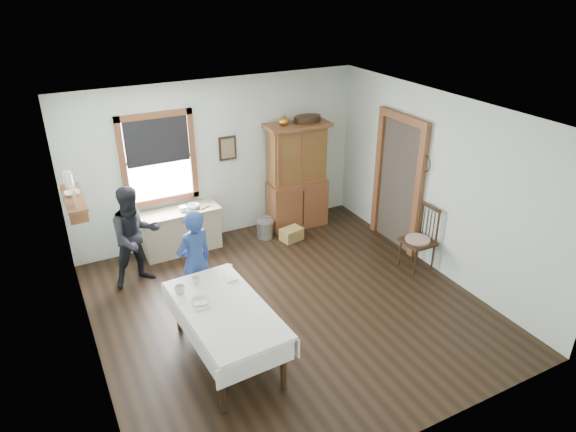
{
  "coord_description": "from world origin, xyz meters",
  "views": [
    {
      "loc": [
        -2.71,
        -5.18,
        4.25
      ],
      "look_at": [
        0.15,
        0.3,
        1.24
      ],
      "focal_mm": 32.0,
      "sensor_mm": 36.0,
      "label": 1
    }
  ],
  "objects_px": {
    "work_counter": "(181,231)",
    "woman_blue": "(195,266)",
    "china_hutch": "(297,176)",
    "pail": "(265,229)",
    "dining_table": "(226,332)",
    "wicker_basket": "(291,234)",
    "spindle_chair": "(418,239)",
    "figure_dark": "(136,240)"
  },
  "relations": [
    {
      "from": "work_counter",
      "to": "woman_blue",
      "type": "height_order",
      "value": "woman_blue"
    },
    {
      "from": "work_counter",
      "to": "woman_blue",
      "type": "distance_m",
      "value": 1.74
    },
    {
      "from": "china_hutch",
      "to": "pail",
      "type": "height_order",
      "value": "china_hutch"
    },
    {
      "from": "dining_table",
      "to": "wicker_basket",
      "type": "bearing_deg",
      "value": 47.53
    },
    {
      "from": "dining_table",
      "to": "wicker_basket",
      "type": "relative_size",
      "value": 4.96
    },
    {
      "from": "work_counter",
      "to": "dining_table",
      "type": "bearing_deg",
      "value": -97.11
    },
    {
      "from": "china_hutch",
      "to": "pail",
      "type": "relative_size",
      "value": 6.09
    },
    {
      "from": "pail",
      "to": "wicker_basket",
      "type": "relative_size",
      "value": 0.86
    },
    {
      "from": "wicker_basket",
      "to": "woman_blue",
      "type": "xyz_separation_m",
      "value": [
        -2.06,
        -1.17,
        0.59
      ]
    },
    {
      "from": "spindle_chair",
      "to": "china_hutch",
      "type": "bearing_deg",
      "value": 113.14
    },
    {
      "from": "dining_table",
      "to": "wicker_basket",
      "type": "height_order",
      "value": "dining_table"
    },
    {
      "from": "china_hutch",
      "to": "pail",
      "type": "bearing_deg",
      "value": -163.16
    },
    {
      "from": "wicker_basket",
      "to": "figure_dark",
      "type": "height_order",
      "value": "figure_dark"
    },
    {
      "from": "figure_dark",
      "to": "woman_blue",
      "type": "bearing_deg",
      "value": -70.63
    },
    {
      "from": "spindle_chair",
      "to": "woman_blue",
      "type": "xyz_separation_m",
      "value": [
        -3.34,
        0.53,
        0.17
      ]
    },
    {
      "from": "work_counter",
      "to": "pail",
      "type": "relative_size",
      "value": 4.12
    },
    {
      "from": "wicker_basket",
      "to": "woman_blue",
      "type": "relative_size",
      "value": 0.26
    },
    {
      "from": "spindle_chair",
      "to": "woman_blue",
      "type": "relative_size",
      "value": 0.75
    },
    {
      "from": "work_counter",
      "to": "wicker_basket",
      "type": "relative_size",
      "value": 3.53
    },
    {
      "from": "pail",
      "to": "woman_blue",
      "type": "height_order",
      "value": "woman_blue"
    },
    {
      "from": "dining_table",
      "to": "figure_dark",
      "type": "xyz_separation_m",
      "value": [
        -0.54,
        2.14,
        0.35
      ]
    },
    {
      "from": "woman_blue",
      "to": "figure_dark",
      "type": "bearing_deg",
      "value": -82.32
    },
    {
      "from": "spindle_chair",
      "to": "dining_table",
      "type": "bearing_deg",
      "value": -170.56
    },
    {
      "from": "spindle_chair",
      "to": "woman_blue",
      "type": "distance_m",
      "value": 3.39
    },
    {
      "from": "dining_table",
      "to": "spindle_chair",
      "type": "xyz_separation_m",
      "value": [
        3.35,
        0.54,
        0.16
      ]
    },
    {
      "from": "spindle_chair",
      "to": "pail",
      "type": "xyz_separation_m",
      "value": [
        -1.64,
        2.01,
        -0.36
      ]
    },
    {
      "from": "dining_table",
      "to": "figure_dark",
      "type": "height_order",
      "value": "figure_dark"
    },
    {
      "from": "china_hutch",
      "to": "pail",
      "type": "distance_m",
      "value": 1.08
    },
    {
      "from": "work_counter",
      "to": "dining_table",
      "type": "xyz_separation_m",
      "value": [
        -0.29,
        -2.76,
        -0.01
      ]
    },
    {
      "from": "work_counter",
      "to": "china_hutch",
      "type": "bearing_deg",
      "value": -2.07
    },
    {
      "from": "dining_table",
      "to": "spindle_chair",
      "type": "bearing_deg",
      "value": 9.23
    },
    {
      "from": "figure_dark",
      "to": "pail",
      "type": "bearing_deg",
      "value": 2.56
    },
    {
      "from": "spindle_chair",
      "to": "figure_dark",
      "type": "height_order",
      "value": "figure_dark"
    },
    {
      "from": "work_counter",
      "to": "wicker_basket",
      "type": "bearing_deg",
      "value": -17.21
    },
    {
      "from": "pail",
      "to": "woman_blue",
      "type": "distance_m",
      "value": 2.31
    },
    {
      "from": "work_counter",
      "to": "figure_dark",
      "type": "height_order",
      "value": "figure_dark"
    },
    {
      "from": "wicker_basket",
      "to": "spindle_chair",
      "type": "bearing_deg",
      "value": -53.04
    },
    {
      "from": "pail",
      "to": "figure_dark",
      "type": "height_order",
      "value": "figure_dark"
    },
    {
      "from": "pail",
      "to": "wicker_basket",
      "type": "distance_m",
      "value": 0.47
    },
    {
      "from": "china_hutch",
      "to": "figure_dark",
      "type": "height_order",
      "value": "china_hutch"
    },
    {
      "from": "dining_table",
      "to": "spindle_chair",
      "type": "height_order",
      "value": "spindle_chair"
    },
    {
      "from": "pail",
      "to": "figure_dark",
      "type": "relative_size",
      "value": 0.22
    }
  ]
}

